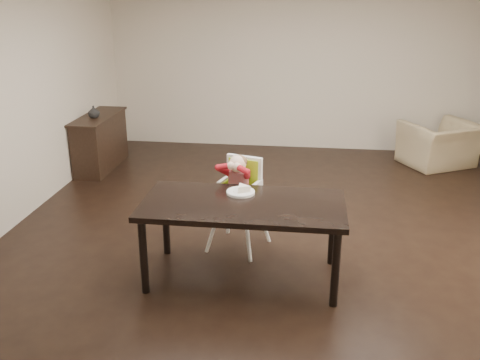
{
  "coord_description": "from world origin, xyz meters",
  "views": [
    {
      "loc": [
        0.23,
        -5.18,
        2.56
      ],
      "look_at": [
        -0.39,
        -0.4,
        0.79
      ],
      "focal_mm": 40.0,
      "sensor_mm": 36.0,
      "label": 1
    }
  ],
  "objects_px": {
    "armchair": "(441,137)",
    "sideboard": "(100,142)",
    "dining_table": "(243,211)",
    "high_chair": "(239,182)"
  },
  "relations": [
    {
      "from": "high_chair",
      "to": "armchair",
      "type": "xyz_separation_m",
      "value": [
        2.62,
        3.02,
        -0.27
      ]
    },
    {
      "from": "dining_table",
      "to": "high_chair",
      "type": "relative_size",
      "value": 1.81
    },
    {
      "from": "armchair",
      "to": "high_chair",
      "type": "bearing_deg",
      "value": 20.62
    },
    {
      "from": "armchair",
      "to": "sideboard",
      "type": "distance_m",
      "value": 5.04
    },
    {
      "from": "sideboard",
      "to": "high_chair",
      "type": "bearing_deg",
      "value": -43.72
    },
    {
      "from": "dining_table",
      "to": "sideboard",
      "type": "distance_m",
      "value": 3.81
    },
    {
      "from": "armchair",
      "to": "sideboard",
      "type": "height_order",
      "value": "armchair"
    },
    {
      "from": "dining_table",
      "to": "high_chair",
      "type": "bearing_deg",
      "value": 100.41
    },
    {
      "from": "dining_table",
      "to": "high_chair",
      "type": "distance_m",
      "value": 0.64
    },
    {
      "from": "high_chair",
      "to": "dining_table",
      "type": "bearing_deg",
      "value": -62.14
    }
  ]
}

